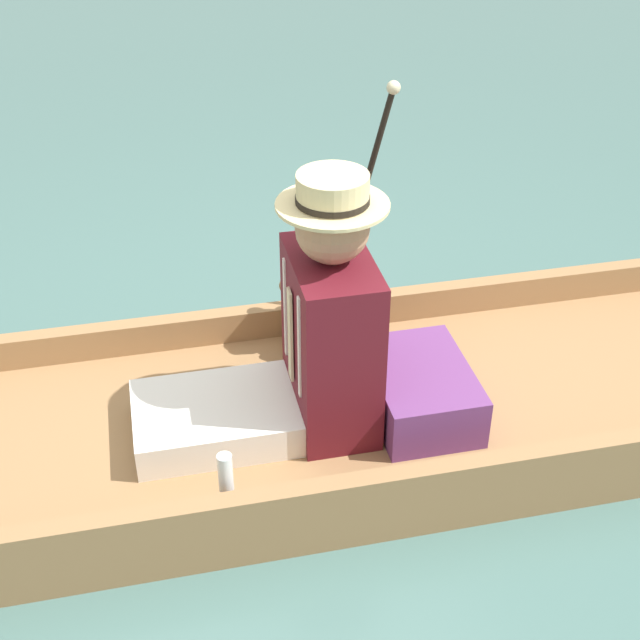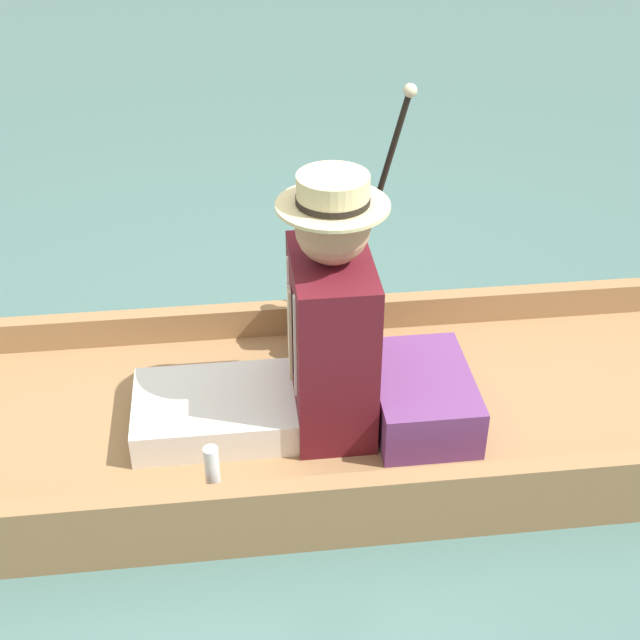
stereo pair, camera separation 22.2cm
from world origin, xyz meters
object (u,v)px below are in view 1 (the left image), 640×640
Objects in this scene: seated_person at (304,340)px; teddy_bear at (302,309)px; walking_cane at (362,199)px; wine_glass at (226,477)px.

seated_person is 2.36× the size of teddy_bear.
walking_cane reaches higher than seated_person.
seated_person is 0.41m from teddy_bear.
teddy_bear is 0.38× the size of walking_cane.
walking_cane is at bearing -35.07° from seated_person.
wine_glass is 1.03m from walking_cane.
walking_cane is (0.42, -0.28, 0.23)m from seated_person.
seated_person is at bearing 169.69° from teddy_bear.
wine_glass is (-0.33, 0.29, -0.18)m from seated_person.
teddy_bear is 0.43m from walking_cane.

